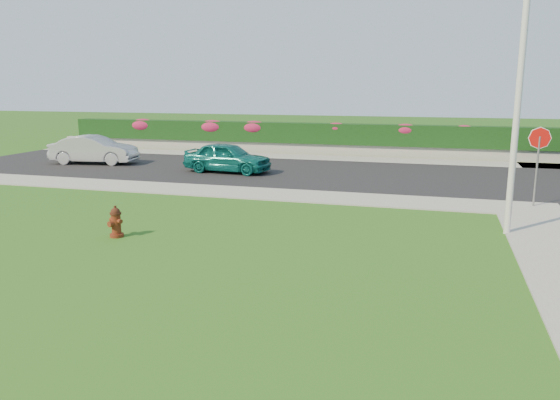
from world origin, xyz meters
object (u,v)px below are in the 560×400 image
(utility_pole, at_px, (517,116))
(sedan_teal, at_px, (228,157))
(fire_hydrant, at_px, (116,222))
(sedan_silver, at_px, (94,150))
(stop_sign, at_px, (539,148))

(utility_pole, bearing_deg, sedan_teal, 145.34)
(sedan_teal, distance_m, utility_pole, 12.93)
(fire_hydrant, xyz_separation_m, sedan_silver, (-8.18, 11.00, 0.33))
(sedan_silver, distance_m, stop_sign, 19.28)
(stop_sign, bearing_deg, utility_pole, -91.55)
(sedan_teal, bearing_deg, stop_sign, -102.61)
(sedan_teal, xyz_separation_m, utility_pole, (10.47, -7.24, 2.29))
(sedan_teal, height_order, stop_sign, stop_sign)
(stop_sign, bearing_deg, fire_hydrant, -131.58)
(fire_hydrant, xyz_separation_m, stop_sign, (10.56, 6.62, 1.46))
(utility_pole, bearing_deg, sedan_silver, 155.65)
(utility_pole, bearing_deg, fire_hydrant, -162.06)
(fire_hydrant, relative_size, sedan_teal, 0.21)
(fire_hydrant, distance_m, sedan_silver, 13.72)
(fire_hydrant, relative_size, stop_sign, 0.32)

